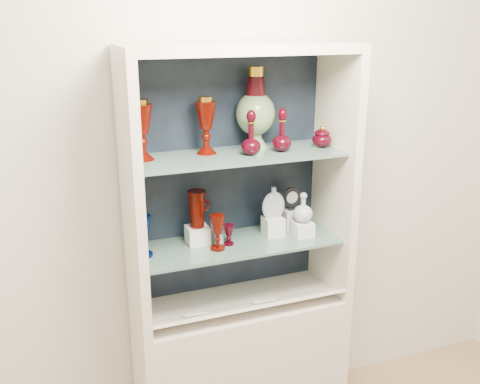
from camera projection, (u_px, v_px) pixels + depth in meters
name	position (u px, v px, depth m)	size (l,w,h in m)	color
wall_back	(224.00, 159.00, 2.55)	(3.50, 0.02, 2.80)	white
cabinet_base	(240.00, 368.00, 2.67)	(1.00, 0.40, 0.75)	beige
cabinet_back_panel	(226.00, 176.00, 2.55)	(0.98, 0.02, 1.15)	black
cabinet_side_left	(132.00, 199.00, 2.21)	(0.04, 0.40, 1.15)	beige
cabinet_side_right	(334.00, 176.00, 2.54)	(0.04, 0.40, 1.15)	beige
cabinet_top_cap	(240.00, 49.00, 2.19)	(1.00, 0.40, 0.04)	beige
shelf_lower	(238.00, 243.00, 2.48)	(0.92, 0.34, 0.01)	slate
shelf_upper	(238.00, 155.00, 2.35)	(0.92, 0.34, 0.01)	slate
label_ledge	(248.00, 307.00, 2.45)	(0.92, 0.18, 0.01)	beige
label_card_0	(194.00, 314.00, 2.35)	(0.10, 0.07, 0.00)	white
label_card_1	(263.00, 301.00, 2.46)	(0.10, 0.07, 0.00)	white
pedestal_lamp_left	(142.00, 130.00, 2.21)	(0.10, 0.10, 0.25)	#490700
pedestal_lamp_right	(206.00, 125.00, 2.32)	(0.10, 0.10, 0.25)	#490700
enamel_urn	(255.00, 108.00, 2.41)	(0.18, 0.18, 0.37)	#114D2C
ruby_decanter_a	(251.00, 130.00, 2.30)	(0.09, 0.09, 0.22)	#3A010C
ruby_decanter_b	(282.00, 129.00, 2.37)	(0.09, 0.09, 0.20)	#3A010C
lidded_bowl	(322.00, 136.00, 2.46)	(0.09, 0.09, 0.10)	#3A010C
cobalt_goblet	(143.00, 236.00, 2.30)	(0.08, 0.08, 0.19)	#000A40
ruby_goblet_tall	(217.00, 232.00, 2.38)	(0.07, 0.07, 0.16)	#490700
ruby_goblet_small	(229.00, 235.00, 2.43)	(0.05, 0.05, 0.10)	#3A010C
riser_ruby_pitcher	(198.00, 235.00, 2.46)	(0.10, 0.10, 0.08)	silver
ruby_pitcher	(197.00, 209.00, 2.42)	(0.13, 0.08, 0.17)	#490700
clear_square_bottle	(217.00, 229.00, 2.46)	(0.04, 0.04, 0.13)	#AAB7C4
riser_flat_flask	(273.00, 226.00, 2.54)	(0.09, 0.09, 0.09)	silver
flat_flask	(273.00, 202.00, 2.51)	(0.11, 0.04, 0.16)	#ACB1BD
riser_clear_round_decanter	(302.00, 229.00, 2.54)	(0.09, 0.09, 0.07)	silver
clear_round_decanter	(303.00, 208.00, 2.51)	(0.09, 0.09, 0.14)	#AAB7C4
riser_cameo_medallion	(291.00, 219.00, 2.62)	(0.08, 0.08, 0.10)	silver
cameo_medallion	(292.00, 198.00, 2.59)	(0.10, 0.04, 0.12)	black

